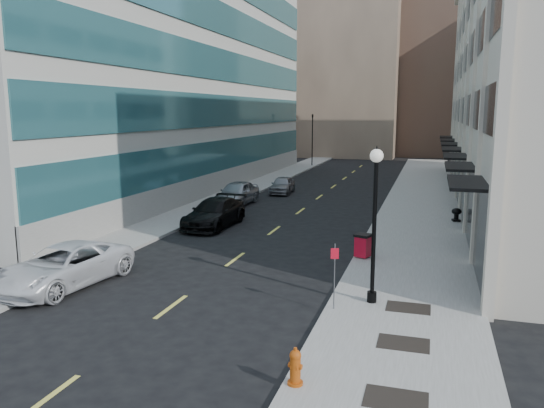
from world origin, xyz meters
The scene contains 22 objects.
ground centered at (0.00, 0.00, 0.00)m, with size 160.00×160.00×0.00m, color black.
sidewalk_right centered at (7.50, 20.00, 0.07)m, with size 5.00×80.00×0.15m, color gray.
sidewalk_left centered at (-6.50, 20.00, 0.07)m, with size 3.00×80.00×0.15m, color gray.
building_left centered at (-15.95, 27.00, 9.99)m, with size 16.14×46.00×20.00m.
skyline_tan_near centered at (-4.00, 68.00, 14.00)m, with size 14.00×18.00×28.00m, color #9B8065.
skyline_brown centered at (8.00, 72.00, 17.00)m, with size 12.00×16.00×34.00m, color #4F3D2F.
skyline_tan_far centered at (-14.00, 78.00, 11.00)m, with size 12.00×14.00×22.00m, color #9B8065.
skyline_stone centered at (18.00, 66.00, 10.00)m, with size 10.00×14.00×20.00m, color beige.
grate_near centered at (7.60, -2.00, 0.15)m, with size 1.40×1.00×0.01m, color black.
grate_mid centered at (7.60, 1.00, 0.15)m, with size 1.40×1.00×0.01m, color black.
grate_far centered at (7.60, 3.80, 0.15)m, with size 1.40×1.00×0.01m, color black.
road_centerline centered at (0.00, 17.00, 0.01)m, with size 0.15×68.20×0.01m.
traffic_signal centered at (-5.50, 48.00, 5.72)m, with size 0.66×0.66×6.98m.
car_white_van centered at (-4.80, 2.77, 0.77)m, with size 2.56×5.54×1.54m, color silver.
car_black_pickup centered at (-3.52, 14.00, 0.78)m, with size 2.19×5.39×1.56m, color black.
car_silver_sedan centered at (-4.80, 21.00, 0.83)m, with size 1.96×4.87×1.66m, color #979BA0.
car_grey_sedan centered at (-3.20, 27.00, 0.67)m, with size 1.59×3.95×1.35m, color gray.
fire_hydrant centered at (5.30, -2.00, 0.59)m, with size 0.37×0.37×0.91m.
trash_bin centered at (5.40, 9.45, 0.71)m, with size 0.82×0.82×1.04m.
lamppost centered at (6.40, 4.00, 3.22)m, with size 0.43×0.43×5.23m.
sign_post centered at (5.30, 2.99, 1.56)m, with size 0.25×0.10×2.16m.
urn_planter centered at (9.60, 18.76, 0.62)m, with size 0.56×0.56×0.78m.
Camera 1 is at (8.11, -13.12, 6.43)m, focal length 35.00 mm.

